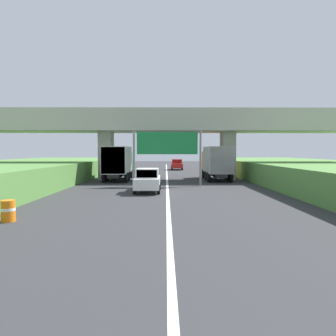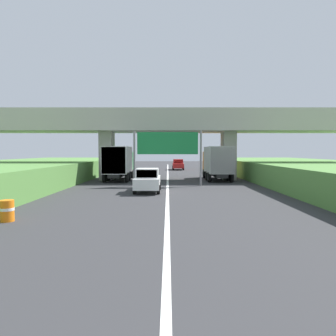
{
  "view_description": "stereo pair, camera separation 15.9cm",
  "coord_description": "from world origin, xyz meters",
  "px_view_note": "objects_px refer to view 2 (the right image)",
  "views": [
    {
      "loc": [
        -0.13,
        0.48,
        2.92
      ],
      "look_at": [
        0.0,
        18.46,
        2.0
      ],
      "focal_mm": 33.75,
      "sensor_mm": 36.0,
      "label": 1
    },
    {
      "loc": [
        0.03,
        0.48,
        2.92
      ],
      "look_at": [
        0.0,
        18.46,
        2.0
      ],
      "focal_mm": 33.75,
      "sensor_mm": 36.0,
      "label": 2
    }
  ],
  "objects_px": {
    "truck_orange": "(217,161)",
    "car_red": "(179,165)",
    "car_white": "(148,180)",
    "construction_barrel_2": "(8,211)",
    "truck_green": "(120,161)",
    "overhead_highway_sign": "(168,146)"
  },
  "relations": [
    {
      "from": "overhead_highway_sign",
      "to": "construction_barrel_2",
      "type": "bearing_deg",
      "value": -115.8
    },
    {
      "from": "construction_barrel_2",
      "to": "car_red",
      "type": "bearing_deg",
      "value": 77.63
    },
    {
      "from": "car_white",
      "to": "construction_barrel_2",
      "type": "height_order",
      "value": "car_white"
    },
    {
      "from": "truck_green",
      "to": "car_white",
      "type": "height_order",
      "value": "truck_green"
    },
    {
      "from": "truck_orange",
      "to": "truck_green",
      "type": "distance_m",
      "value": 10.06
    },
    {
      "from": "truck_orange",
      "to": "car_red",
      "type": "bearing_deg",
      "value": 100.23
    },
    {
      "from": "car_red",
      "to": "truck_green",
      "type": "bearing_deg",
      "value": -109.2
    },
    {
      "from": "truck_orange",
      "to": "car_red",
      "type": "height_order",
      "value": "truck_orange"
    },
    {
      "from": "car_white",
      "to": "car_red",
      "type": "bearing_deg",
      "value": 83.72
    },
    {
      "from": "overhead_highway_sign",
      "to": "truck_green",
      "type": "xyz_separation_m",
      "value": [
        -4.97,
        5.28,
        -1.48
      ]
    },
    {
      "from": "car_red",
      "to": "car_white",
      "type": "relative_size",
      "value": 1.0
    },
    {
      "from": "car_red",
      "to": "construction_barrel_2",
      "type": "bearing_deg",
      "value": -102.37
    },
    {
      "from": "truck_green",
      "to": "car_red",
      "type": "relative_size",
      "value": 1.78
    },
    {
      "from": "car_white",
      "to": "construction_barrel_2",
      "type": "bearing_deg",
      "value": -118.22
    },
    {
      "from": "truck_orange",
      "to": "truck_green",
      "type": "bearing_deg",
      "value": -178.61
    },
    {
      "from": "truck_green",
      "to": "car_white",
      "type": "bearing_deg",
      "value": -69.4
    },
    {
      "from": "overhead_highway_sign",
      "to": "truck_green",
      "type": "bearing_deg",
      "value": 133.32
    },
    {
      "from": "car_red",
      "to": "construction_barrel_2",
      "type": "xyz_separation_m",
      "value": [
        -8.4,
        -38.29,
        -0.4
      ]
    },
    {
      "from": "overhead_highway_sign",
      "to": "car_white",
      "type": "xyz_separation_m",
      "value": [
        -1.46,
        -4.09,
        -2.55
      ]
    },
    {
      "from": "truck_green",
      "to": "car_red",
      "type": "height_order",
      "value": "truck_green"
    },
    {
      "from": "overhead_highway_sign",
      "to": "truck_green",
      "type": "distance_m",
      "value": 7.4
    },
    {
      "from": "truck_orange",
      "to": "truck_green",
      "type": "xyz_separation_m",
      "value": [
        -10.05,
        -0.24,
        0.0
      ]
    }
  ]
}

